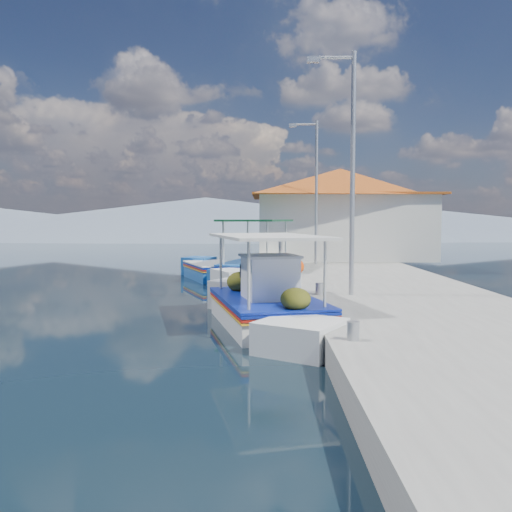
{
  "coord_description": "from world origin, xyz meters",
  "views": [
    {
      "loc": [
        2.4,
        -11.14,
        2.4
      ],
      "look_at": [
        2.16,
        4.54,
        1.3
      ],
      "focal_mm": 36.8,
      "sensor_mm": 36.0,
      "label": 1
    }
  ],
  "objects": [
    {
      "name": "ground",
      "position": [
        0.0,
        0.0,
        0.0
      ],
      "size": [
        160.0,
        160.0,
        0.0
      ],
      "primitive_type": "plane",
      "color": "black",
      "rests_on": "ground"
    },
    {
      "name": "harbor_building",
      "position": [
        6.2,
        15.0,
        2.78
      ],
      "size": [
        10.49,
        10.49,
        4.4
      ],
      "color": "silver",
      "rests_on": "quay"
    },
    {
      "name": "main_caique",
      "position": [
        2.48,
        0.61,
        0.44
      ],
      "size": [
        3.1,
        6.69,
        2.27
      ],
      "rotation": [
        0.0,
        0.0,
        -0.25
      ],
      "color": "white",
      "rests_on": "ground"
    },
    {
      "name": "caique_blue_hull",
      "position": [
        0.36,
        9.76,
        0.27
      ],
      "size": [
        2.98,
        5.15,
        0.99
      ],
      "rotation": [
        0.0,
        0.0,
        -0.39
      ],
      "color": "#1C57A9",
      "rests_on": "ground"
    },
    {
      "name": "lamp_post_near",
      "position": [
        4.51,
        2.0,
        3.85
      ],
      "size": [
        1.21,
        0.14,
        6.0
      ],
      "color": "#A5A8AD",
      "rests_on": "quay"
    },
    {
      "name": "mountain_ridge",
      "position": [
        6.54,
        56.0,
        2.04
      ],
      "size": [
        171.4,
        96.0,
        5.5
      ],
      "color": "slate",
      "rests_on": "ground"
    },
    {
      "name": "caique_green_canopy",
      "position": [
        2.1,
        9.24,
        0.4
      ],
      "size": [
        3.23,
        6.88,
        2.65
      ],
      "rotation": [
        0.0,
        0.0,
        0.25
      ],
      "color": "white",
      "rests_on": "ground"
    },
    {
      "name": "bollards",
      "position": [
        3.8,
        5.25,
        0.65
      ],
      "size": [
        0.2,
        17.2,
        0.3
      ],
      "color": "#A5A8AD",
      "rests_on": "quay"
    },
    {
      "name": "lamp_post_far",
      "position": [
        4.51,
        11.0,
        3.85
      ],
      "size": [
        1.21,
        0.14,
        6.0
      ],
      "color": "#A5A8AD",
      "rests_on": "quay"
    },
    {
      "name": "quay",
      "position": [
        5.9,
        6.0,
        0.25
      ],
      "size": [
        5.0,
        44.0,
        0.5
      ],
      "primitive_type": "cube",
      "color": "#9C9992",
      "rests_on": "ground"
    }
  ]
}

